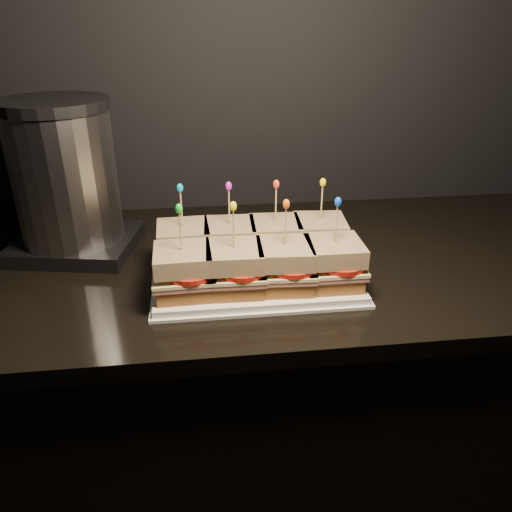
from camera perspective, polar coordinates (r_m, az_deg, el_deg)
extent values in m
cube|color=black|center=(1.27, 3.92, 25.78)|extent=(4.00, 0.04, 2.70)
cube|color=black|center=(1.40, 15.45, -16.64)|extent=(2.50, 0.61, 0.86)
cube|color=black|center=(1.15, 18.09, 0.07)|extent=(2.54, 0.65, 0.03)
cube|color=white|center=(0.95, 0.00, -2.49)|extent=(0.37, 0.23, 0.02)
cube|color=white|center=(0.95, 0.00, -2.81)|extent=(0.39, 0.24, 0.01)
cube|color=brown|center=(0.98, -8.13, -0.30)|extent=(0.10, 0.10, 0.03)
cube|color=#C1655A|center=(0.97, -8.19, 0.60)|extent=(0.11, 0.10, 0.01)
cube|color=#F3E59A|center=(0.97, -8.22, 0.97)|extent=(0.11, 0.11, 0.01)
cylinder|color=red|center=(0.96, -7.53, 1.26)|extent=(0.09, 0.09, 0.01)
cube|color=#533211|center=(0.96, -8.32, 2.51)|extent=(0.10, 0.10, 0.03)
cylinder|color=tan|center=(0.94, -8.51, 5.10)|extent=(0.00, 0.00, 0.09)
ellipsoid|color=#0596C1|center=(0.93, -8.69, 7.70)|extent=(0.01, 0.01, 0.02)
cube|color=brown|center=(0.98, -2.95, -0.03)|extent=(0.10, 0.10, 0.03)
cube|color=#C1655A|center=(0.97, -2.97, 0.88)|extent=(0.11, 0.10, 0.01)
cube|color=#F3E59A|center=(0.97, -2.98, 1.25)|extent=(0.11, 0.11, 0.01)
cylinder|color=red|center=(0.96, -2.25, 1.54)|extent=(0.09, 0.09, 0.01)
cube|color=#533211|center=(0.96, -3.02, 2.79)|extent=(0.10, 0.10, 0.03)
cylinder|color=tan|center=(0.94, -3.09, 5.39)|extent=(0.00, 0.00, 0.09)
ellipsoid|color=#CB1BC5|center=(0.93, -3.15, 7.99)|extent=(0.01, 0.01, 0.02)
cube|color=brown|center=(0.99, 2.18, 0.25)|extent=(0.10, 0.10, 0.03)
cube|color=#C1655A|center=(0.98, 2.20, 1.15)|extent=(0.11, 0.10, 0.01)
cube|color=#F3E59A|center=(0.98, 2.20, 1.52)|extent=(0.11, 0.11, 0.01)
cylinder|color=red|center=(0.97, 2.96, 1.81)|extent=(0.09, 0.09, 0.01)
cube|color=#533211|center=(0.97, 2.23, 3.05)|extent=(0.10, 0.10, 0.03)
cylinder|color=tan|center=(0.95, 2.28, 5.62)|extent=(0.00, 0.00, 0.09)
ellipsoid|color=#EA4222|center=(0.94, 2.33, 8.20)|extent=(0.01, 0.01, 0.02)
cube|color=brown|center=(1.01, 7.17, 0.51)|extent=(0.10, 0.10, 0.03)
cube|color=#C1655A|center=(1.00, 7.23, 1.40)|extent=(0.11, 0.11, 0.01)
cube|color=#F3E59A|center=(1.00, 7.25, 1.77)|extent=(0.11, 0.11, 0.01)
cylinder|color=red|center=(0.99, 8.03, 2.05)|extent=(0.09, 0.09, 0.01)
cube|color=#533211|center=(0.99, 7.34, 3.27)|extent=(0.10, 0.10, 0.03)
cylinder|color=tan|center=(0.97, 7.50, 5.80)|extent=(0.00, 0.00, 0.09)
ellipsoid|color=#F8DE04|center=(0.95, 7.66, 8.34)|extent=(0.01, 0.01, 0.02)
cube|color=brown|center=(0.89, -8.17, -3.35)|extent=(0.10, 0.10, 0.03)
cube|color=#C1655A|center=(0.88, -8.24, -2.38)|extent=(0.11, 0.10, 0.01)
cube|color=#F3E59A|center=(0.87, -8.27, -1.97)|extent=(0.11, 0.11, 0.01)
cylinder|color=red|center=(0.87, -7.51, -1.68)|extent=(0.09, 0.09, 0.01)
cube|color=#533211|center=(0.86, -8.39, -0.31)|extent=(0.10, 0.10, 0.03)
cylinder|color=tan|center=(0.84, -8.59, 2.52)|extent=(0.00, 0.00, 0.09)
ellipsoid|color=green|center=(0.83, -8.80, 5.38)|extent=(0.01, 0.01, 0.02)
cube|color=brown|center=(0.89, -2.43, -3.04)|extent=(0.10, 0.10, 0.03)
cube|color=#C1655A|center=(0.88, -2.46, -2.06)|extent=(0.11, 0.10, 0.01)
cube|color=#F3E59A|center=(0.88, -2.46, -1.66)|extent=(0.11, 0.11, 0.01)
cylinder|color=red|center=(0.87, -1.65, -1.36)|extent=(0.09, 0.09, 0.01)
cube|color=#533211|center=(0.86, -2.50, 0.01)|extent=(0.10, 0.10, 0.03)
cylinder|color=tan|center=(0.84, -2.56, 2.84)|extent=(0.00, 0.00, 0.09)
ellipsoid|color=yellow|center=(0.83, -2.62, 5.71)|extent=(0.01, 0.01, 0.02)
cube|color=brown|center=(0.90, 3.23, -2.70)|extent=(0.10, 0.10, 0.03)
cube|color=#C1655A|center=(0.89, 3.25, -1.73)|extent=(0.11, 0.11, 0.01)
cube|color=#F3E59A|center=(0.89, 3.27, -1.33)|extent=(0.11, 0.11, 0.01)
cylinder|color=red|center=(0.88, 4.12, -1.04)|extent=(0.09, 0.09, 0.01)
cube|color=#533211|center=(0.87, 3.31, 0.32)|extent=(0.10, 0.10, 0.03)
cylinder|color=tan|center=(0.85, 3.39, 3.13)|extent=(0.00, 0.00, 0.09)
ellipsoid|color=orange|center=(0.84, 3.47, 5.96)|extent=(0.01, 0.01, 0.02)
cube|color=brown|center=(0.92, 8.71, -2.35)|extent=(0.10, 0.10, 0.03)
cube|color=#C1655A|center=(0.91, 8.78, -1.40)|extent=(0.10, 0.10, 0.01)
cube|color=#F3E59A|center=(0.90, 8.81, -1.01)|extent=(0.11, 0.10, 0.01)
cylinder|color=red|center=(0.90, 9.68, -0.71)|extent=(0.09, 0.09, 0.01)
cube|color=#533211|center=(0.89, 8.93, 0.62)|extent=(0.10, 0.10, 0.03)
cylinder|color=tan|center=(0.87, 9.14, 3.37)|extent=(0.00, 0.00, 0.09)
ellipsoid|color=blue|center=(0.86, 9.36, 6.14)|extent=(0.01, 0.01, 0.02)
cube|color=#262628|center=(1.14, -19.80, 1.35)|extent=(0.28, 0.25, 0.03)
cylinder|color=silver|center=(1.09, -20.98, 8.41)|extent=(0.20, 0.20, 0.26)
cylinder|color=#262628|center=(1.06, -22.25, 15.75)|extent=(0.21, 0.21, 0.02)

